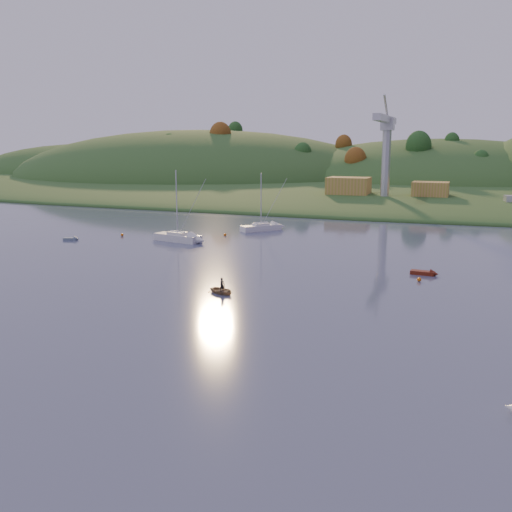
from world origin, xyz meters
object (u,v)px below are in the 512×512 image
(sailboat_far, at_px, (178,237))
(red_tender, at_px, (428,273))
(sailboat_near, at_px, (261,227))
(canoe, at_px, (222,291))
(grey_dinghy, at_px, (73,239))

(sailboat_far, distance_m, red_tender, 42.52)
(red_tender, bearing_deg, sailboat_far, 170.00)
(sailboat_near, bearing_deg, sailboat_far, -168.76)
(canoe, xyz_separation_m, grey_dinghy, (-37.80, 23.18, -0.13))
(red_tender, relative_size, grey_dinghy, 1.24)
(sailboat_near, height_order, canoe, sailboat_near)
(grey_dinghy, bearing_deg, sailboat_far, 0.43)
(sailboat_near, xyz_separation_m, canoe, (11.74, -44.32, -0.37))
(sailboat_far, distance_m, canoe, 35.16)
(sailboat_near, relative_size, canoe, 3.34)
(canoe, distance_m, red_tender, 26.52)
(sailboat_near, distance_m, grey_dinghy, 33.55)
(canoe, bearing_deg, red_tender, -23.79)
(canoe, bearing_deg, grey_dinghy, 84.51)
(sailboat_far, relative_size, red_tender, 3.41)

